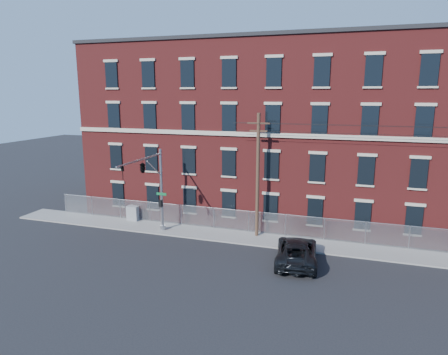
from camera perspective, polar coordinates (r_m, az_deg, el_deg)
ground at (r=28.85m, az=-1.89°, el=-11.74°), size 140.00×140.00×0.00m
sidewalk at (r=32.13m, az=22.34°, el=-10.02°), size 65.00×3.00×0.12m
mill_building at (r=39.04m, az=22.36°, el=6.00°), size 55.30×14.32×16.30m
chain_link_fence at (r=33.01m, az=22.32°, el=-7.59°), size 59.06×0.06×1.85m
traffic_signal_mast at (r=31.52m, az=-10.92°, el=0.38°), size 0.90×6.75×7.00m
utility_pole_near at (r=31.86m, az=4.85°, el=0.59°), size 1.80×0.28×10.00m
pickup_truck at (r=28.65m, az=10.33°, el=-10.33°), size 3.37×6.19×1.65m
utility_cabinet at (r=37.70m, az=-12.93°, el=-5.01°), size 1.08×0.56×1.34m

